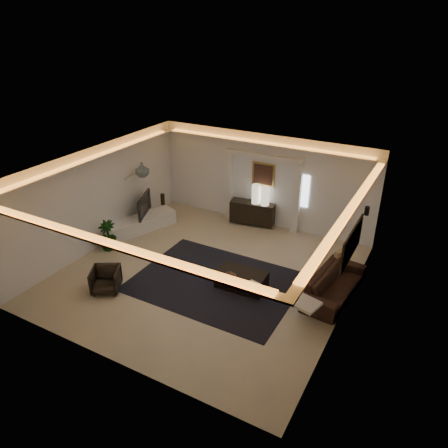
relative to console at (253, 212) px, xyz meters
The scene contains 33 objects.
floor 3.28m from the console, 86.11° to the right, with size 7.00×7.00×0.00m, color #C6B489.
ceiling 4.11m from the console, 86.11° to the right, with size 7.00×7.00×0.00m, color white.
wall_back 1.10m from the console, 48.55° to the left, with size 7.00×7.00×0.00m, color white.
wall_front 6.83m from the console, 88.13° to the right, with size 7.00×7.00×0.00m, color white.
wall_left 4.73m from the console, 135.26° to the right, with size 7.00×7.00×0.00m, color white.
wall_right 5.05m from the console, 41.14° to the right, with size 7.00×7.00×0.00m, color white.
cove_soffit 3.94m from the console, 86.11° to the right, with size 7.00×7.00×0.04m, color silver.
daylight_slit 1.85m from the console, ahead, with size 0.25×0.03×1.00m, color white.
area_rug 3.53m from the console, 79.80° to the right, with size 4.00×3.00×0.01m, color black.
pilaster_left 1.17m from the console, behind, with size 0.22×0.20×2.20m, color silver.
pilaster_right 1.55m from the console, ahead, with size 0.22×0.20×2.20m, color silver.
alcove_header 1.87m from the console, 34.19° to the left, with size 2.52×0.20×0.12m, color silver.
painting_frame 1.29m from the console, 44.90° to the left, with size 0.74×0.04×0.74m, color tan.
painting_canvas 1.28m from the console, 41.45° to the left, with size 0.62×0.02×0.62m, color #4C2D1E.
art_panel_frame 4.90m from the console, 38.63° to the right, with size 0.04×1.64×0.74m, color black.
art_panel_gold 4.88m from the console, 38.83° to the right, with size 0.02×1.50×0.62m, color tan.
wall_sconce 3.96m from the console, 16.26° to the right, with size 0.12×0.12×0.22m, color black.
wall_niche 3.92m from the console, 150.12° to the right, with size 0.10×0.55×0.04m, color silver.
console is the anchor object (origin of this frame).
lamp_left 0.70m from the console, ahead, with size 0.27×0.27×0.61m, color #FCF2CE.
lamp_right 0.80m from the console, ahead, with size 0.26×0.26×0.58m, color white.
media_ledge 3.59m from the console, 143.34° to the right, with size 0.60×2.38×0.45m, color silver.
tv 3.51m from the console, 147.01° to the right, with size 0.15×1.16×0.67m, color black.
figurine 2.97m from the console, 161.34° to the right, with size 0.14×0.14×0.37m, color black.
ginger_jar 3.68m from the console, 148.47° to the right, with size 0.42×0.42×0.44m, color #43586B.
plant 4.52m from the console, 130.31° to the right, with size 0.49×0.49×0.87m, color black.
sofa 4.24m from the console, 37.24° to the right, with size 0.84×2.16×0.63m, color black.
throw_blanket 4.97m from the console, 51.86° to the right, with size 0.62×0.50×0.07m, color silver.
throw_pillow 3.65m from the console, 26.88° to the right, with size 0.13×0.43×0.43m, color #A28455.
coffee_table 3.56m from the console, 68.88° to the right, with size 1.21×0.66×0.45m, color black.
bowl 3.82m from the console, 72.85° to the right, with size 0.28×0.28×0.07m, color #4C3327.
magazine 4.05m from the console, 64.24° to the right, with size 0.28×0.20×0.03m, color white.
armchair 5.26m from the console, 107.05° to the right, with size 0.65×0.67×0.61m, color black.
Camera 1 is at (4.89, -7.94, 6.11)m, focal length 34.13 mm.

